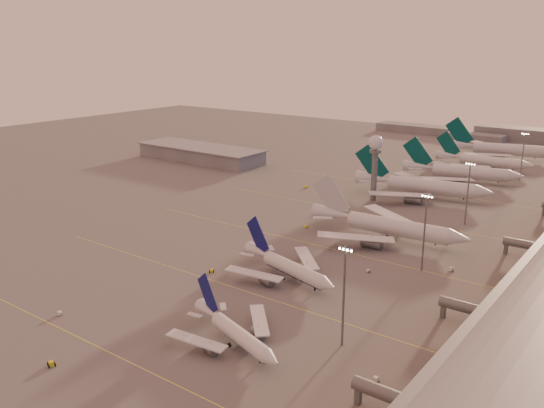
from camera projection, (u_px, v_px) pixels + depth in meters
The scene contains 25 objects.
ground at pixel (170, 285), 169.51m from camera, with size 700.00×700.00×0.00m, color #575454.
taxiway_markings at pixel (353, 253), 195.54m from camera, with size 180.00×185.25×0.02m.
hangar at pixel (201, 153), 345.21m from camera, with size 82.00×27.00×8.50m.
radar_tower at pixel (375, 155), 253.55m from camera, with size 6.40×6.40×31.10m.
mast_a at pixel (344, 292), 132.49m from camera, with size 3.60×0.56×25.00m.
mast_b at pixel (425, 229), 176.67m from camera, with size 3.60×0.56×25.00m.
mast_c at pixel (468, 190), 222.00m from camera, with size 3.60×0.56×25.00m.
mast_d at pixel (523, 154), 292.64m from camera, with size 3.60×0.56×25.00m.
distant_horizon at pixel (500, 134), 417.98m from camera, with size 165.00×37.50×9.00m.
narrowbody_near at pixel (235, 335), 135.46m from camera, with size 33.62×26.39×13.58m.
narrowbody_mid at pixel (288, 269), 173.17m from camera, with size 39.85×31.38×15.92m.
widebody_white at pixel (387, 229), 207.94m from camera, with size 60.68×48.52×21.33m.
greentail_a at pixel (422, 189), 263.31m from camera, with size 63.31×50.76×23.12m.
greentail_b at pixel (462, 174), 292.57m from camera, with size 59.10×47.23×21.75m.
greentail_c at pixel (483, 163), 321.81m from camera, with size 54.02×43.55×19.61m.
greentail_d at pixel (501, 151), 350.91m from camera, with size 65.34×52.23×24.03m.
gsv_truck_a at pixel (61, 311), 150.74m from camera, with size 5.36×4.88×2.16m.
gsv_tug_near at pixel (51, 364), 127.34m from camera, with size 3.41×4.22×1.05m.
gsv_catering_a at pixel (377, 373), 121.20m from camera, with size 4.80×2.37×3.90m.
gsv_tug_mid at pixel (212, 271), 178.80m from camera, with size 3.69×3.91×0.97m.
gsv_truck_b at pixel (369, 270), 178.39m from camera, with size 5.03×3.20×1.91m.
gsv_truck_c at pixel (307, 225), 221.19m from camera, with size 4.71×5.29×2.12m.
gsv_catering_b at pixel (452, 264), 179.18m from camera, with size 6.16×3.95×4.67m.
gsv_truck_d at pixel (306, 185), 280.91m from camera, with size 3.25×6.30×2.42m.
gsv_tug_hangar at pixel (465, 191), 273.73m from camera, with size 4.51×4.04×1.11m.
Camera 1 is at (117.34, -107.71, 69.55)m, focal length 38.00 mm.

